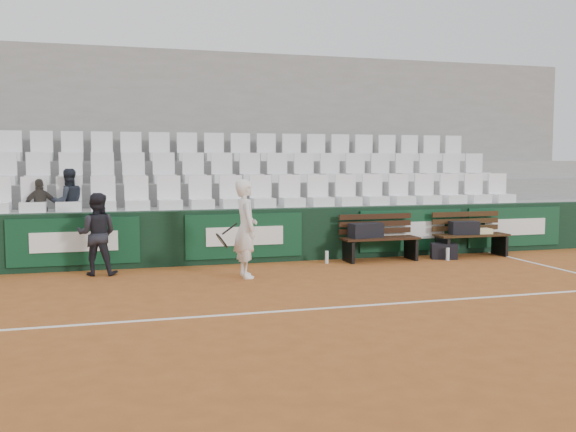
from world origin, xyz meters
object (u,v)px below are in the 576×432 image
object	(u,v)px
bench_right	(471,245)
water_bottle_near	(327,257)
bench_left	(380,249)
water_bottle_far	(448,254)
sports_bag_left	(366,230)
tennis_player	(246,229)
sports_bag_right	(464,228)
ball_kid	(97,234)
spectator_c	(68,177)
sports_bag_ground	(444,251)
spectator_b	(40,183)

from	to	relation	value
bench_right	water_bottle_near	size ratio (longest dim) A/B	6.37
bench_left	water_bottle_far	distance (m)	1.30
bench_right	sports_bag_left	distance (m)	2.28
tennis_player	sports_bag_left	bearing A→B (deg)	21.75
bench_left	sports_bag_left	size ratio (longest dim) A/B	2.33
sports_bag_right	water_bottle_near	xyz separation A→B (m)	(-2.90, -0.02, -0.46)
ball_kid	spectator_c	xyz separation A→B (m)	(-0.49, 1.13, 0.92)
bench_left	sports_bag_ground	distance (m)	1.31
sports_bag_left	sports_bag_right	bearing A→B (deg)	-1.21
water_bottle_near	tennis_player	bearing A→B (deg)	-151.31
water_bottle_near	spectator_c	size ratio (longest dim) A/B	0.19
water_bottle_near	ball_kid	bearing A→B (deg)	-179.00
bench_left	tennis_player	xyz separation A→B (m)	(-2.84, -0.98, 0.58)
spectator_b	spectator_c	size ratio (longest dim) A/B	0.85
sports_bag_ground	bench_right	bearing A→B (deg)	9.06
sports_bag_left	sports_bag_ground	xyz separation A→B (m)	(1.58, -0.16, -0.44)
sports_bag_left	tennis_player	xyz separation A→B (m)	(-2.56, -1.02, 0.22)
spectator_b	spectator_c	xyz separation A→B (m)	(0.48, 0.00, 0.09)
spectator_b	sports_bag_right	bearing A→B (deg)	160.97
sports_bag_ground	spectator_c	distance (m)	7.22
spectator_b	sports_bag_left	bearing A→B (deg)	158.77
sports_bag_right	bench_left	bearing A→B (deg)	-179.91
sports_bag_ground	ball_kid	bearing A→B (deg)	179.74
water_bottle_far	spectator_c	world-z (taller)	spectator_c
ball_kid	water_bottle_near	bearing A→B (deg)	-166.88
sports_bag_right	sports_bag_ground	bearing A→B (deg)	-166.88
spectator_c	water_bottle_far	bearing A→B (deg)	150.94
bench_left	bench_right	size ratio (longest dim) A/B	1.00
bench_left	sports_bag_right	distance (m)	1.85
water_bottle_far	sports_bag_right	bearing A→B (deg)	31.49
sports_bag_ground	spectator_c	bearing A→B (deg)	170.54
bench_left	spectator_c	bearing A→B (deg)	169.56
bench_right	tennis_player	xyz separation A→B (m)	(-4.82, -0.97, 0.58)
bench_right	sports_bag_right	world-z (taller)	sports_bag_right
bench_right	sports_bag_right	xyz separation A→B (m)	(-0.16, 0.01, 0.35)
sports_bag_left	spectator_c	bearing A→B (deg)	169.51
bench_left	spectator_b	world-z (taller)	spectator_b
sports_bag_left	spectator_c	size ratio (longest dim) A/B	0.53
sports_bag_right	spectator_b	size ratio (longest dim) A/B	0.53
sports_bag_ground	water_bottle_near	distance (m)	2.39
sports_bag_left	tennis_player	world-z (taller)	tennis_player
sports_bag_left	spectator_c	distance (m)	5.58
water_bottle_near	spectator_c	xyz separation A→B (m)	(-4.58, 1.06, 1.49)
sports_bag_left	spectator_b	size ratio (longest dim) A/B	0.62
bench_left	water_bottle_near	size ratio (longest dim) A/B	6.37
sports_bag_ground	water_bottle_near	xyz separation A→B (m)	(-2.39, 0.10, -0.03)
spectator_b	spectator_c	world-z (taller)	spectator_c
bench_left	ball_kid	xyz separation A→B (m)	(-5.18, -0.09, 0.46)
bench_left	sports_bag_left	distance (m)	0.46
bench_left	spectator_b	size ratio (longest dim) A/B	1.44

